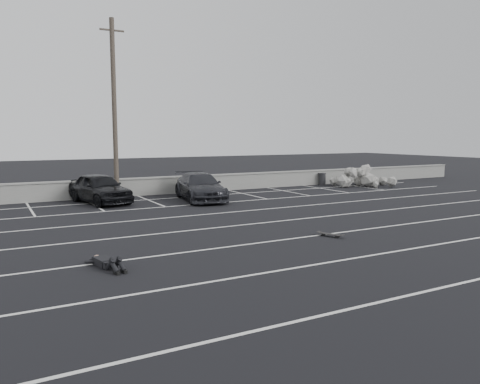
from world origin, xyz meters
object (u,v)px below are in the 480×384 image
utility_pole (114,109)px  trash_bin (322,179)px  car_left (100,188)px  car_right (200,187)px  person (104,258)px  skateboard (330,234)px  riprap_pile (362,181)px

utility_pole → trash_bin: (14.87, 0.40, -4.55)m
car_left → car_right: 5.32m
car_left → person: (-2.54, -12.25, -0.58)m
trash_bin → car_right: bearing=-164.1°
utility_pole → trash_bin: 15.56m
skateboard → person: bearing=157.6°
utility_pole → person: (-3.74, -13.49, -4.77)m
utility_pole → riprap_pile: 17.47m
skateboard → car_right: bearing=69.2°
trash_bin → skateboard: 17.64m
riprap_pile → utility_pole: bearing=174.4°
utility_pole → riprap_pile: (16.78, -1.64, -4.59)m
car_left → riprap_pile: 17.99m
car_right → utility_pole: utility_pole is taller
car_right → trash_bin: 11.41m
utility_pole → skateboard: (4.10, -13.57, -4.91)m
riprap_pile → skateboard: 17.41m
person → car_left: bearing=66.5°
car_left → riprap_pile: (17.98, -0.39, -0.40)m
car_left → person: size_ratio=2.07×
skateboard → utility_pole: bearing=85.0°
car_left → skateboard: car_left is taller
car_right → skateboard: (0.20, -10.84, -0.66)m
car_left → trash_bin: size_ratio=5.43×
car_left → skateboard: 13.43m
utility_pole → car_left: bearing=-133.9°
car_left → person: bearing=-115.2°
trash_bin → skateboard: size_ratio=1.01×
utility_pole → trash_bin: utility_pole is taller
car_left → utility_pole: (1.20, 1.24, 4.20)m
utility_pole → person: bearing=-105.5°
car_left → person: 12.52m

